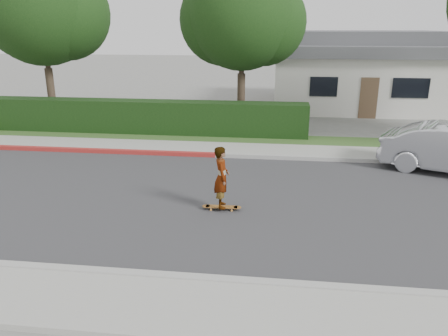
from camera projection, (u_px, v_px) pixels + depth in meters
The scene contains 14 objects.
ground at pixel (160, 197), 12.28m from camera, with size 120.00×120.00×0.00m, color slate.
road at pixel (160, 197), 12.27m from camera, with size 60.00×8.00×0.01m, color #2D2D30.
curb_near at pixel (104, 273), 8.39m from camera, with size 60.00×0.20×0.15m, color #9E9E99.
sidewalk_near at pixel (84, 302), 7.54m from camera, with size 60.00×1.60×0.12m, color gray.
curb_far at pixel (189, 154), 16.12m from camera, with size 60.00×0.20×0.15m, color #9E9E99.
curb_red_section at pixel (61, 150), 16.70m from camera, with size 12.00×0.21×0.15m, color maroon.
sidewalk_far at pixel (193, 148), 16.97m from camera, with size 60.00×1.60×0.12m, color gray.
planting_strip at pixel (201, 138), 18.48m from camera, with size 60.00×1.60×0.10m, color #2D4C1E.
hedge at pixel (136, 117), 19.18m from camera, with size 15.00×1.00×1.50m, color black.
tree_left at pixel (43, 10), 19.71m from camera, with size 5.99×5.21×8.00m.
tree_center at pixel (242, 18), 19.24m from camera, with size 5.66×4.84×7.44m.
house at pixel (361, 70), 25.77m from camera, with size 10.60×8.60×4.30m.
skateboard at pixel (222, 207), 11.40m from camera, with size 1.03×0.23×0.10m.
skateboarder at pixel (222, 177), 11.14m from camera, with size 0.59×0.39×1.62m, color white.
Camera 1 is at (3.20, -11.10, 4.61)m, focal length 35.00 mm.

